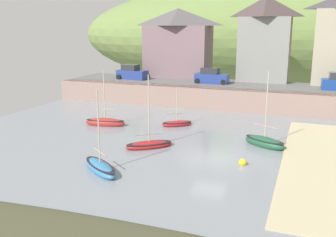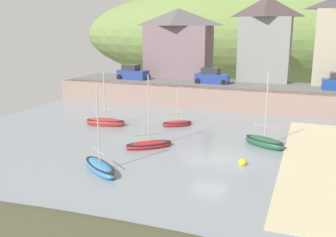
{
  "view_description": "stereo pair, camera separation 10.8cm",
  "coord_description": "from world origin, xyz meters",
  "px_view_note": "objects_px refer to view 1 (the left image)",
  "views": [
    {
      "loc": [
        6.44,
        -26.16,
        9.5
      ],
      "look_at": [
        -5.04,
        4.78,
        1.48
      ],
      "focal_mm": 41.25,
      "sensor_mm": 36.0,
      "label": 1
    },
    {
      "loc": [
        6.54,
        -26.13,
        9.5
      ],
      "look_at": [
        -5.04,
        4.78,
        1.48
      ],
      "focal_mm": 41.25,
      "sensor_mm": 36.0,
      "label": 2
    }
  ],
  "objects_px": {
    "fishing_boat_green": "(264,142)",
    "parked_car_near_slipway": "(132,73)",
    "waterfront_building_centre": "(265,39)",
    "waterfront_building_left": "(178,42)",
    "rowboat_small_beached": "(100,167)",
    "dinghy_open_wooden": "(105,122)",
    "sailboat_nearest_shore": "(177,123)",
    "mooring_buoy": "(243,163)",
    "parked_car_by_wall": "(211,77)",
    "sailboat_white_hull": "(149,145)"
  },
  "relations": [
    {
      "from": "fishing_boat_green",
      "to": "parked_car_near_slipway",
      "type": "height_order",
      "value": "fishing_boat_green"
    },
    {
      "from": "waterfront_building_centre",
      "to": "waterfront_building_left",
      "type": "bearing_deg",
      "value": 180.0
    },
    {
      "from": "rowboat_small_beached",
      "to": "dinghy_open_wooden",
      "type": "relative_size",
      "value": 1.03
    },
    {
      "from": "fishing_boat_green",
      "to": "parked_car_near_slipway",
      "type": "distance_m",
      "value": 25.61
    },
    {
      "from": "sailboat_nearest_shore",
      "to": "rowboat_small_beached",
      "type": "height_order",
      "value": "rowboat_small_beached"
    },
    {
      "from": "mooring_buoy",
      "to": "parked_car_near_slipway",
      "type": "bearing_deg",
      "value": 131.26
    },
    {
      "from": "parked_car_by_wall",
      "to": "mooring_buoy",
      "type": "distance_m",
      "value": 22.78
    },
    {
      "from": "sailboat_nearest_shore",
      "to": "rowboat_small_beached",
      "type": "bearing_deg",
      "value": -129.69
    },
    {
      "from": "sailboat_white_hull",
      "to": "dinghy_open_wooden",
      "type": "bearing_deg",
      "value": 103.85
    },
    {
      "from": "waterfront_building_centre",
      "to": "parked_car_by_wall",
      "type": "height_order",
      "value": "waterfront_building_centre"
    },
    {
      "from": "parked_car_by_wall",
      "to": "mooring_buoy",
      "type": "xyz_separation_m",
      "value": [
        7.66,
        -21.24,
        -3.04
      ]
    },
    {
      "from": "dinghy_open_wooden",
      "to": "parked_car_near_slipway",
      "type": "xyz_separation_m",
      "value": [
        -4.24,
        14.97,
        2.89
      ]
    },
    {
      "from": "dinghy_open_wooden",
      "to": "waterfront_building_left",
      "type": "bearing_deg",
      "value": 78.75
    },
    {
      "from": "dinghy_open_wooden",
      "to": "mooring_buoy",
      "type": "bearing_deg",
      "value": -32.59
    },
    {
      "from": "parked_car_near_slipway",
      "to": "parked_car_by_wall",
      "type": "relative_size",
      "value": 1.03
    },
    {
      "from": "parked_car_near_slipway",
      "to": "fishing_boat_green",
      "type": "bearing_deg",
      "value": -33.22
    },
    {
      "from": "fishing_boat_green",
      "to": "parked_car_near_slipway",
      "type": "bearing_deg",
      "value": 169.69
    },
    {
      "from": "sailboat_white_hull",
      "to": "dinghy_open_wooden",
      "type": "height_order",
      "value": "sailboat_white_hull"
    },
    {
      "from": "sailboat_white_hull",
      "to": "parked_car_near_slipway",
      "type": "distance_m",
      "value": 22.9
    },
    {
      "from": "parked_car_near_slipway",
      "to": "mooring_buoy",
      "type": "relative_size",
      "value": 7.76
    },
    {
      "from": "waterfront_building_left",
      "to": "parked_car_by_wall",
      "type": "relative_size",
      "value": 2.25
    },
    {
      "from": "sailboat_nearest_shore",
      "to": "dinghy_open_wooden",
      "type": "distance_m",
      "value": 6.96
    },
    {
      "from": "waterfront_building_left",
      "to": "dinghy_open_wooden",
      "type": "bearing_deg",
      "value": -92.21
    },
    {
      "from": "parked_car_near_slipway",
      "to": "parked_car_by_wall",
      "type": "distance_m",
      "value": 10.98
    },
    {
      "from": "sailboat_nearest_shore",
      "to": "mooring_buoy",
      "type": "bearing_deg",
      "value": -83.69
    },
    {
      "from": "waterfront_building_centre",
      "to": "sailboat_white_hull",
      "type": "distance_m",
      "value": 26.18
    },
    {
      "from": "sailboat_white_hull",
      "to": "dinghy_open_wooden",
      "type": "distance_m",
      "value": 8.33
    },
    {
      "from": "waterfront_building_centre",
      "to": "rowboat_small_beached",
      "type": "distance_m",
      "value": 31.93
    },
    {
      "from": "sailboat_white_hull",
      "to": "dinghy_open_wooden",
      "type": "relative_size",
      "value": 1.08
    },
    {
      "from": "waterfront_building_centre",
      "to": "sailboat_nearest_shore",
      "type": "height_order",
      "value": "waterfront_building_centre"
    },
    {
      "from": "rowboat_small_beached",
      "to": "mooring_buoy",
      "type": "xyz_separation_m",
      "value": [
        8.69,
        4.54,
        -0.12
      ]
    },
    {
      "from": "waterfront_building_centre",
      "to": "sailboat_white_hull",
      "type": "bearing_deg",
      "value": -103.27
    },
    {
      "from": "sailboat_nearest_shore",
      "to": "dinghy_open_wooden",
      "type": "relative_size",
      "value": 0.68
    },
    {
      "from": "sailboat_nearest_shore",
      "to": "sailboat_white_hull",
      "type": "distance_m",
      "value": 7.27
    },
    {
      "from": "waterfront_building_centre",
      "to": "sailboat_nearest_shore",
      "type": "distance_m",
      "value": 19.65
    },
    {
      "from": "sailboat_nearest_shore",
      "to": "rowboat_small_beached",
      "type": "relative_size",
      "value": 0.66
    },
    {
      "from": "fishing_boat_green",
      "to": "mooring_buoy",
      "type": "distance_m",
      "value": 5.01
    },
    {
      "from": "waterfront_building_centre",
      "to": "dinghy_open_wooden",
      "type": "xyz_separation_m",
      "value": [
        -12.47,
        -19.47,
        -7.51
      ]
    },
    {
      "from": "waterfront_building_left",
      "to": "parked_car_near_slipway",
      "type": "bearing_deg",
      "value": -137.98
    },
    {
      "from": "dinghy_open_wooden",
      "to": "parked_car_near_slipway",
      "type": "bearing_deg",
      "value": 96.78
    },
    {
      "from": "sailboat_nearest_shore",
      "to": "sailboat_white_hull",
      "type": "xyz_separation_m",
      "value": [
        0.17,
        -7.27,
        0.03
      ]
    },
    {
      "from": "parked_car_near_slipway",
      "to": "rowboat_small_beached",
      "type": "bearing_deg",
      "value": -62.25
    },
    {
      "from": "fishing_boat_green",
      "to": "waterfront_building_centre",
      "type": "bearing_deg",
      "value": 127.25
    },
    {
      "from": "waterfront_building_centre",
      "to": "fishing_boat_green",
      "type": "distance_m",
      "value": 22.3
    },
    {
      "from": "parked_car_near_slipway",
      "to": "sailboat_white_hull",
      "type": "bearing_deg",
      "value": -54.48
    },
    {
      "from": "parked_car_by_wall",
      "to": "dinghy_open_wooden",
      "type": "bearing_deg",
      "value": -112.92
    },
    {
      "from": "waterfront_building_left",
      "to": "parked_car_near_slipway",
      "type": "height_order",
      "value": "waterfront_building_left"
    },
    {
      "from": "fishing_boat_green",
      "to": "parked_car_by_wall",
      "type": "distance_m",
      "value": 18.64
    },
    {
      "from": "sailboat_nearest_shore",
      "to": "parked_car_near_slipway",
      "type": "distance_m",
      "value": 16.88
    },
    {
      "from": "sailboat_white_hull",
      "to": "dinghy_open_wooden",
      "type": "xyz_separation_m",
      "value": [
        -6.72,
        4.92,
        0.07
      ]
    }
  ]
}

